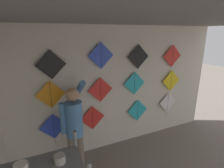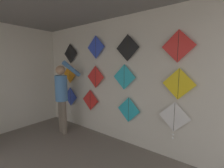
% 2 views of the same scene
% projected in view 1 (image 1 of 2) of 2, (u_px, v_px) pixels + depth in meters
% --- Properties ---
extents(back_panel, '(5.41, 0.06, 2.80)m').
position_uv_depth(back_panel, '(116.00, 89.00, 3.99)').
color(back_panel, beige).
rests_on(back_panel, ground).
extents(ceiling_slab, '(5.41, 4.93, 0.04)m').
position_uv_depth(ceiling_slab, '(207.00, 15.00, 1.75)').
color(ceiling_slab, gray).
extents(shopkeeper, '(0.47, 0.62, 1.87)m').
position_uv_depth(shopkeeper, '(74.00, 125.00, 3.13)').
color(shopkeeper, '#726656').
rests_on(shopkeeper, ground).
extents(kite_0, '(0.55, 0.04, 0.76)m').
position_uv_depth(kite_0, '(54.00, 128.00, 3.51)').
color(kite_0, blue).
extents(kite_1, '(0.55, 0.01, 0.55)m').
position_uv_depth(kite_1, '(93.00, 118.00, 3.83)').
color(kite_1, red).
extents(kite_2, '(0.55, 0.01, 0.55)m').
position_uv_depth(kite_2, '(138.00, 110.00, 4.31)').
color(kite_2, '#28B2C6').
extents(kite_3, '(0.55, 0.04, 0.69)m').
position_uv_depth(kite_3, '(168.00, 103.00, 4.68)').
color(kite_3, white).
extents(kite_4, '(0.55, 0.01, 0.55)m').
position_uv_depth(kite_4, '(51.00, 95.00, 3.31)').
color(kite_4, orange).
extents(kite_5, '(0.55, 0.01, 0.55)m').
position_uv_depth(kite_5, '(100.00, 90.00, 3.73)').
color(kite_5, red).
extents(kite_6, '(0.55, 0.01, 0.55)m').
position_uv_depth(kite_6, '(135.00, 83.00, 4.05)').
color(kite_6, '#28B2C6').
extents(kite_7, '(0.55, 0.01, 0.55)m').
position_uv_depth(kite_7, '(171.00, 81.00, 4.51)').
color(kite_7, yellow).
extents(kite_8, '(0.55, 0.01, 0.55)m').
position_uv_depth(kite_8, '(51.00, 65.00, 3.17)').
color(kite_8, black).
extents(kite_9, '(0.55, 0.01, 0.55)m').
position_uv_depth(kite_9, '(101.00, 56.00, 3.53)').
color(kite_9, blue).
extents(kite_10, '(0.55, 0.01, 0.55)m').
position_uv_depth(kite_10, '(138.00, 57.00, 3.91)').
color(kite_10, black).
extents(kite_11, '(0.55, 0.01, 0.55)m').
position_uv_depth(kite_11, '(172.00, 56.00, 4.32)').
color(kite_11, red).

